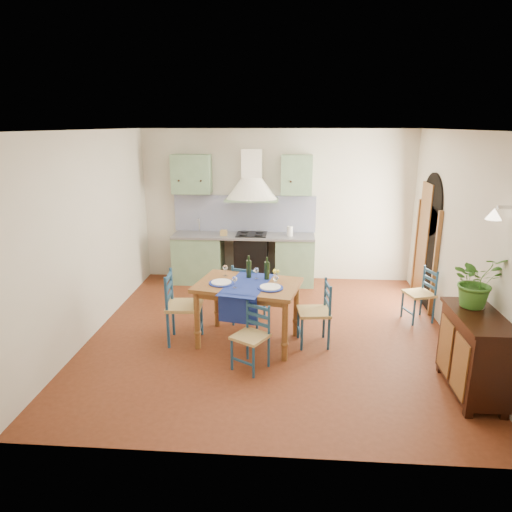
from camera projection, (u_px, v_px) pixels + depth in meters
The scene contains 13 objects.
floor at pixel (270, 334), 6.49m from camera, with size 5.00×5.00×0.00m, color #4F2111.
back_wall at pixel (251, 227), 8.43m from camera, with size 5.00×0.96×2.80m.
right_wall at pixel (455, 241), 6.21m from camera, with size 0.26×5.00×2.80m.
left_wall at pixel (90, 235), 6.28m from camera, with size 0.04×5.00×2.80m, color beige.
ceiling at pixel (272, 130), 5.71m from camera, with size 5.00×5.00×0.01m, color white.
dining_table at pixel (248, 290), 6.04m from camera, with size 1.48×1.16×1.16m.
chair_near at pixel (252, 336), 5.48m from camera, with size 0.51×0.51×0.80m.
chair_far at pixel (248, 293), 6.72m from camera, with size 0.52×0.52×0.93m.
chair_left at pixel (182, 306), 6.13m from camera, with size 0.50×0.50×0.99m.
chair_right at pixel (316, 312), 6.07m from camera, with size 0.46×0.46×0.89m.
chair_spare at pixel (421, 294), 6.84m from camera, with size 0.47×0.47×0.81m.
sideboard at pixel (474, 351), 4.92m from camera, with size 0.50×1.05×0.94m.
potted_plant at pixel (476, 281), 4.95m from camera, with size 0.53×0.46×0.59m, color #366E24.
Camera 1 is at (0.23, -5.93, 2.87)m, focal length 32.00 mm.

